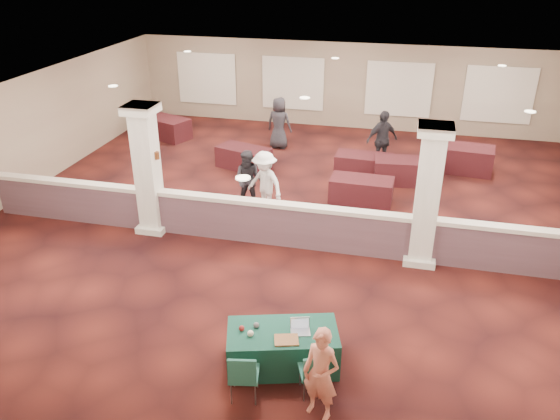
% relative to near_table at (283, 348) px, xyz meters
% --- Properties ---
extents(ground, '(16.00, 16.00, 0.00)m').
position_rel_near_table_xyz_m(ground, '(-0.76, 5.50, -0.35)').
color(ground, '#471611').
rests_on(ground, ground).
extents(wall_back, '(16.00, 0.04, 3.20)m').
position_rel_near_table_xyz_m(wall_back, '(-0.76, 13.50, 1.25)').
color(wall_back, '#846D5B').
rests_on(wall_back, ground).
extents(wall_front, '(16.00, 0.04, 3.20)m').
position_rel_near_table_xyz_m(wall_front, '(-0.76, -2.50, 1.25)').
color(wall_front, '#846D5B').
rests_on(wall_front, ground).
extents(wall_left, '(0.04, 16.00, 3.20)m').
position_rel_near_table_xyz_m(wall_left, '(-8.76, 5.50, 1.25)').
color(wall_left, '#846D5B').
rests_on(wall_left, ground).
extents(ceiling, '(16.00, 16.00, 0.02)m').
position_rel_near_table_xyz_m(ceiling, '(-0.76, 5.50, 2.85)').
color(ceiling, white).
rests_on(ceiling, wall_back).
extents(partition_wall, '(15.60, 0.28, 1.10)m').
position_rel_near_table_xyz_m(partition_wall, '(-0.76, 4.00, 0.21)').
color(partition_wall, '#523841').
rests_on(partition_wall, ground).
extents(column_left, '(0.72, 0.72, 3.20)m').
position_rel_near_table_xyz_m(column_left, '(-4.26, 4.00, 1.28)').
color(column_left, beige).
rests_on(column_left, ground).
extents(column_right, '(0.72, 0.72, 3.20)m').
position_rel_near_table_xyz_m(column_right, '(2.24, 4.00, 1.28)').
color(column_right, beige).
rests_on(column_right, ground).
extents(sconce_left, '(0.12, 0.12, 0.18)m').
position_rel_near_table_xyz_m(sconce_left, '(-4.54, 4.00, 1.65)').
color(sconce_left, brown).
rests_on(sconce_left, column_left).
extents(sconce_right, '(0.12, 0.12, 0.18)m').
position_rel_near_table_xyz_m(sconce_right, '(-3.98, 4.00, 1.65)').
color(sconce_right, brown).
rests_on(sconce_right, column_left).
extents(near_table, '(2.02, 1.40, 0.71)m').
position_rel_near_table_xyz_m(near_table, '(0.00, 0.00, 0.00)').
color(near_table, '#0F372B').
rests_on(near_table, ground).
extents(conf_chair_main, '(0.56, 0.56, 0.86)m').
position_rel_near_table_xyz_m(conf_chair_main, '(0.65, -0.58, 0.15)').
color(conf_chair_main, '#1C5348').
rests_on(conf_chair_main, ground).
extents(conf_chair_side, '(0.53, 0.54, 0.91)m').
position_rel_near_table_xyz_m(conf_chair_side, '(-0.41, -0.92, 0.19)').
color(conf_chair_side, '#1C5348').
rests_on(conf_chair_side, ground).
extents(woman, '(0.65, 0.53, 1.57)m').
position_rel_near_table_xyz_m(woman, '(0.80, -0.92, 0.43)').
color(woman, '#D0745A').
rests_on(woman, ground).
extents(far_table_front_left, '(1.85, 1.31, 0.68)m').
position_rel_near_table_xyz_m(far_table_front_left, '(-3.26, 8.50, -0.01)').
color(far_table_front_left, black).
rests_on(far_table_front_left, ground).
extents(far_table_front_center, '(1.73, 0.91, 0.69)m').
position_rel_near_table_xyz_m(far_table_front_center, '(0.62, 6.84, -0.01)').
color(far_table_front_center, black).
rests_on(far_table_front_center, ground).
extents(far_table_front_right, '(1.88, 1.07, 0.73)m').
position_rel_near_table_xyz_m(far_table_front_right, '(1.74, 8.50, 0.01)').
color(far_table_front_right, black).
rests_on(far_table_front_right, ground).
extents(far_table_back_left, '(2.05, 1.53, 0.75)m').
position_rel_near_table_xyz_m(far_table_back_left, '(-6.95, 10.72, 0.02)').
color(far_table_back_left, black).
rests_on(far_table_back_left, ground).
extents(far_table_back_center, '(1.74, 0.92, 0.69)m').
position_rel_near_table_xyz_m(far_table_back_center, '(0.50, 8.70, -0.01)').
color(far_table_back_center, black).
rests_on(far_table_back_center, ground).
extents(far_table_back_right, '(2.08, 1.20, 0.80)m').
position_rel_near_table_xyz_m(far_table_back_right, '(3.38, 9.88, 0.05)').
color(far_table_back_right, black).
rests_on(far_table_back_right, ground).
extents(attendee_a, '(0.81, 0.47, 1.64)m').
position_rel_near_table_xyz_m(attendee_a, '(-2.26, 5.71, 0.47)').
color(attendee_a, black).
rests_on(attendee_a, ground).
extents(attendee_b, '(1.22, 0.97, 1.74)m').
position_rel_near_table_xyz_m(attendee_b, '(-1.78, 5.50, 0.52)').
color(attendee_b, silver).
rests_on(attendee_b, ground).
extents(attendee_c, '(1.19, 1.08, 1.87)m').
position_rel_near_table_xyz_m(attendee_c, '(0.95, 9.49, 0.58)').
color(attendee_c, black).
rests_on(attendee_c, ground).
extents(attendee_d, '(0.94, 0.60, 1.78)m').
position_rel_near_table_xyz_m(attendee_d, '(-2.62, 10.62, 0.53)').
color(attendee_d, black).
rests_on(attendee_d, ground).
extents(laptop_base, '(0.37, 0.30, 0.02)m').
position_rel_near_table_xyz_m(laptop_base, '(0.29, 0.03, 0.36)').
color(laptop_base, silver).
rests_on(laptop_base, near_table).
extents(laptop_screen, '(0.31, 0.10, 0.21)m').
position_rel_near_table_xyz_m(laptop_screen, '(0.26, 0.14, 0.48)').
color(laptop_screen, silver).
rests_on(laptop_screen, near_table).
extents(screen_glow, '(0.28, 0.09, 0.18)m').
position_rel_near_table_xyz_m(screen_glow, '(0.26, 0.14, 0.46)').
color(screen_glow, '#B2BDD5').
rests_on(screen_glow, near_table).
extents(knitting, '(0.45, 0.39, 0.03)m').
position_rel_near_table_xyz_m(knitting, '(0.11, -0.22, 0.37)').
color(knitting, '#BF671E').
rests_on(knitting, near_table).
extents(yarn_cream, '(0.11, 0.11, 0.11)m').
position_rel_near_table_xyz_m(yarn_cream, '(-0.48, -0.24, 0.41)').
color(yarn_cream, beige).
rests_on(yarn_cream, near_table).
extents(yarn_red, '(0.10, 0.10, 0.10)m').
position_rel_near_table_xyz_m(yarn_red, '(-0.66, -0.14, 0.40)').
color(yarn_red, maroon).
rests_on(yarn_red, near_table).
extents(yarn_grey, '(0.10, 0.10, 0.10)m').
position_rel_near_table_xyz_m(yarn_grey, '(-0.45, -0.01, 0.40)').
color(yarn_grey, '#505055').
rests_on(yarn_grey, near_table).
extents(scissors, '(0.12, 0.06, 0.01)m').
position_rel_near_table_xyz_m(scissors, '(0.68, -0.08, 0.36)').
color(scissors, '#B21321').
rests_on(scissors, near_table).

